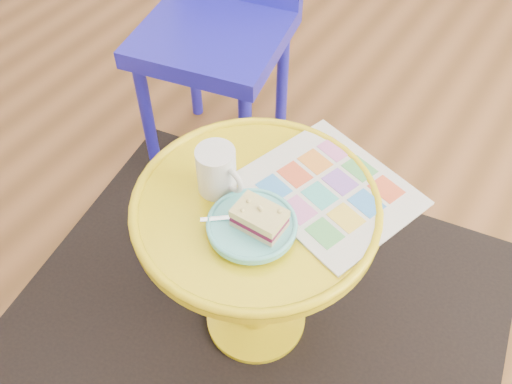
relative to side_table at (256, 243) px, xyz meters
The scene contains 9 objects.
floor 0.55m from the side_table, 123.43° to the left, with size 4.00×4.00×0.00m, color brown.
rug 0.36m from the side_table, 116.57° to the left, with size 1.30×1.10×0.01m, color black.
side_table is the anchor object (origin of this frame).
chair 0.75m from the side_table, 131.31° to the left, with size 0.49×0.49×0.93m.
newspaper 0.22m from the side_table, 47.20° to the left, with size 0.34×0.29×0.01m, color silver.
mug 0.22m from the side_table, behind, with size 0.12×0.08×0.11m.
plate 0.18m from the side_table, 63.29° to the right, with size 0.18×0.18×0.02m.
cake_slice 0.20m from the side_table, 51.24° to the right, with size 0.10×0.07×0.04m.
fork 0.18m from the side_table, 87.70° to the right, with size 0.12×0.10×0.00m.
Camera 1 is at (0.65, -0.98, 1.43)m, focal length 40.00 mm.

